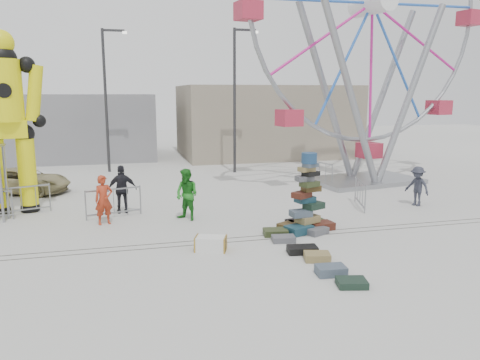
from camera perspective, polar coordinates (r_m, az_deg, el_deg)
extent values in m
plane|color=#9E9E99|center=(13.97, 0.09, -8.29)|extent=(90.00, 90.00, 0.00)
cube|color=#47443F|center=(14.52, -0.51, -7.53)|extent=(40.00, 0.04, 0.01)
cube|color=#47443F|center=(14.89, -0.88, -7.06)|extent=(40.00, 0.04, 0.01)
cube|color=gray|center=(34.43, 3.07, 7.24)|extent=(12.00, 8.00, 5.00)
cube|color=gray|center=(34.97, -18.90, 6.25)|extent=(10.00, 8.00, 4.40)
cylinder|color=#2D2D30|center=(26.56, -0.67, 9.49)|extent=(0.16, 0.16, 8.00)
cube|color=#2D2D30|center=(26.91, 0.62, 17.83)|extent=(1.20, 0.15, 0.12)
cube|color=silver|center=(27.06, 1.90, 17.57)|extent=(0.25, 0.25, 0.12)
cylinder|color=#2D2D30|center=(27.81, -16.03, 9.14)|extent=(0.16, 0.16, 8.00)
cube|color=#2D2D30|center=(28.00, -15.18, 17.19)|extent=(1.20, 0.15, 0.12)
cube|color=silver|center=(27.99, -13.88, 17.05)|extent=(0.25, 0.25, 0.12)
cube|color=#193D4C|center=(15.40, 7.20, -6.02)|extent=(0.99, 0.83, 0.28)
cube|color=#4C1F14|center=(15.99, 9.91, -5.51)|extent=(0.87, 0.66, 0.25)
cube|color=#473416|center=(15.81, 6.01, -5.63)|extent=(0.89, 0.80, 0.23)
cube|color=#323D1E|center=(16.38, 8.70, -5.08)|extent=(0.86, 0.68, 0.25)
cube|color=#595A60|center=(15.46, 9.32, -6.13)|extent=(0.86, 0.75, 0.21)
cube|color=black|center=(16.25, 6.92, -5.20)|extent=(0.77, 0.59, 0.23)
cube|color=olive|center=(15.74, 8.24, -4.72)|extent=(0.87, 0.74, 0.23)
cube|color=#475565|center=(15.54, 7.42, -4.04)|extent=(0.72, 0.53, 0.21)
cube|color=#192D22|center=(15.76, 8.99, -3.09)|extent=(0.78, 0.67, 0.21)
cube|color=#193D4C|center=(15.70, 7.94, -2.36)|extent=(0.72, 0.56, 0.19)
cube|color=#4C1F14|center=(15.51, 7.52, -1.79)|extent=(0.74, 0.68, 0.19)
cube|color=#473416|center=(15.64, 8.67, -1.00)|extent=(0.63, 0.47, 0.19)
cube|color=#323D1E|center=(15.43, 8.48, -0.47)|extent=(0.70, 0.60, 0.17)
cube|color=#595A60|center=(15.43, 7.87, 0.19)|extent=(0.58, 0.42, 0.17)
cube|color=black|center=(15.46, 8.63, 0.78)|extent=(0.63, 0.55, 0.15)
cube|color=olive|center=(15.39, 8.12, 1.31)|extent=(0.56, 0.43, 0.15)
cube|color=#475565|center=(15.36, 8.58, 1.80)|extent=(0.58, 0.50, 0.13)
cylinder|color=navy|center=(15.33, 8.44, 2.67)|extent=(0.51, 0.51, 0.34)
sphere|color=black|center=(19.88, -27.16, -3.31)|extent=(0.71, 0.71, 0.71)
sphere|color=black|center=(19.82, -24.19, -3.11)|extent=(0.71, 0.71, 0.71)
cylinder|color=yellow|center=(19.57, -24.49, 0.76)|extent=(0.66, 0.66, 3.00)
sphere|color=black|center=(19.39, -24.83, 5.13)|extent=(0.75, 0.75, 0.75)
cube|color=yellow|center=(19.40, -26.40, 5.56)|extent=(1.41, 0.94, 0.66)
cylinder|color=yellow|center=(19.36, -26.74, 9.70)|extent=(1.22, 1.22, 2.25)
sphere|color=black|center=(19.39, -27.03, 13.02)|extent=(1.03, 1.03, 1.03)
sphere|color=yellow|center=(19.43, -27.17, 14.67)|extent=(0.94, 0.94, 0.94)
sphere|color=black|center=(19.35, -24.58, 12.66)|extent=(0.60, 0.60, 0.60)
cylinder|color=yellow|center=(19.32, -23.78, 9.66)|extent=(0.83, 0.60, 2.11)
sphere|color=black|center=(19.35, -23.27, 6.63)|extent=(0.49, 0.49, 0.49)
cube|color=gray|center=(24.71, 14.83, -0.03)|extent=(5.93, 4.15, 0.22)
cylinder|color=gray|center=(22.46, 13.41, 9.93)|extent=(3.80, 0.96, 8.85)
cylinder|color=gray|center=(24.73, 19.95, 9.63)|extent=(3.80, 0.96, 8.85)
cylinder|color=gray|center=(24.05, 10.53, 10.07)|extent=(3.80, 0.96, 8.85)
cylinder|color=gray|center=(26.18, 16.94, 9.82)|extent=(3.80, 0.96, 8.85)
cylinder|color=white|center=(24.67, 15.83, 20.05)|extent=(1.48, 2.55, 1.09)
torus|color=gray|center=(24.67, 15.83, 20.05)|extent=(13.16, 2.46, 13.31)
cube|color=#A7233A|center=(24.48, 15.00, 3.49)|extent=(1.13, 1.13, 0.76)
cylinder|color=gray|center=(18.55, -26.90, -0.39)|extent=(0.09, 0.09, 2.71)
cube|color=silver|center=(13.71, -3.58, -7.75)|extent=(1.02, 0.80, 0.42)
cube|color=#323D1E|center=(15.16, 4.35, -6.37)|extent=(0.84, 0.64, 0.21)
cube|color=#595A60|center=(14.57, 5.32, -7.14)|extent=(0.77, 0.57, 0.18)
cube|color=black|center=(13.63, 7.60, -8.41)|extent=(0.91, 0.60, 0.21)
cube|color=olive|center=(13.12, 9.39, -9.20)|extent=(0.80, 0.67, 0.22)
cube|color=#475565|center=(12.20, 11.02, -10.75)|extent=(0.78, 0.56, 0.24)
cube|color=#192D22|center=(11.65, 13.46, -12.09)|extent=(0.80, 0.68, 0.17)
imported|color=#9F2E16|center=(16.86, -16.28, -2.35)|extent=(0.73, 0.58, 1.73)
imported|color=#1B6F1C|center=(16.82, -6.49, -1.78)|extent=(1.13, 1.15, 1.86)
imported|color=black|center=(18.24, -14.16, -1.11)|extent=(1.10, 0.51, 1.84)
imported|color=#282A36|center=(20.17, 20.79, -0.71)|extent=(0.94, 1.19, 1.61)
imported|color=tan|center=(23.45, -24.90, -0.07)|extent=(4.55, 3.29, 1.15)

